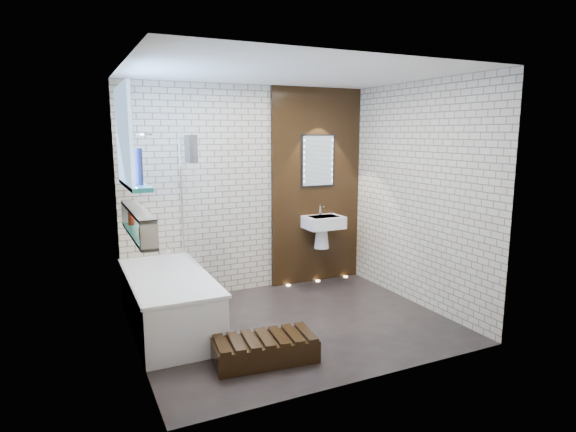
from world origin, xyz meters
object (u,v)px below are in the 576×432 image
bathtub (169,302)px  led_mirror (318,161)px  bath_screen (189,200)px  washbasin (323,227)px  walnut_step (265,350)px

bathtub → led_mirror: bearing=19.8°
bathtub → bath_screen: (0.35, 0.44, 0.99)m
washbasin → bathtub: bearing=-164.0°
bath_screen → bathtub: bearing=-128.9°
bathtub → bath_screen: bath_screen is taller
led_mirror → walnut_step: led_mirror is taller
led_mirror → walnut_step: size_ratio=0.77×
bathtub → washbasin: bearing=16.0°
bathtub → led_mirror: 2.68m
washbasin → led_mirror: bearing=90.0°
walnut_step → bath_screen: bearing=100.0°
bathtub → led_mirror: (2.17, 0.78, 1.36)m
bathtub → washbasin: (2.17, 0.62, 0.50)m
led_mirror → walnut_step: 2.88m
bathtub → bath_screen: size_ratio=1.24×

